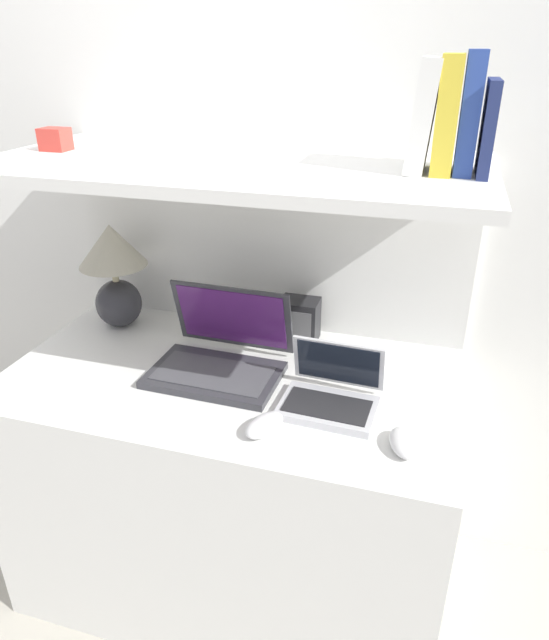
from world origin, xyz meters
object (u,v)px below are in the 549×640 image
Objects in this scene: second_mouse at (404,443)px; book_white at (424,116)px; laptop_small at (331,394)px; computer_mouse at (265,425)px; router_box at (299,320)px; laptop_large at (220,356)px; shelf_gadget at (55,139)px; table_lamp at (114,267)px; book_blue at (470,114)px; book_navy at (488,128)px; book_yellow at (447,115)px.

second_mouse is 0.71m from book_white.
computer_mouse is at bearing -130.33° from laptop_small.
router_box is (-0.04, 0.47, 0.05)m from computer_mouse.
shelf_gadget is (-0.46, 0.05, 0.55)m from laptop_large.
book_blue is (0.98, -0.12, 0.49)m from table_lamp.
book_blue is 3.48× the size of shelf_gadget.
computer_mouse is at bearing -142.21° from book_blue.
book_navy is at bearing 25.73° from laptop_small.
shelf_gadget reaches higher than computer_mouse.
router_box is 0.69× the size of book_navy.
shelf_gadget is at bearing 173.58° from laptop_large.
computer_mouse is 0.68× the size of book_navy.
book_yellow is at bearing 89.34° from second_mouse.
book_blue is 0.05m from book_yellow.
table_lamp is at bearing 157.01° from laptop_large.
shelf_gadget is (-0.98, -0.00, -0.09)m from book_yellow.
computer_mouse is 0.79m from book_yellow.
table_lamp is at bearing 173.08° from book_navy.
second_mouse is (0.52, -0.21, -0.03)m from laptop_large.
computer_mouse is at bearing -85.55° from router_box.
book_blue reaches higher than second_mouse.
book_white reaches higher than table_lamp.
second_mouse is at bearing -21.71° from laptop_large.
table_lamp is 0.94× the size of laptop_large.
laptop_small is 1.87× the size of computer_mouse.
shelf_gadget is at bearing -110.25° from table_lamp.
shelf_gadget reaches higher than table_lamp.
table_lamp is 1.43× the size of book_white.
second_mouse is at bearing -90.66° from book_yellow.
laptop_large is (0.41, -0.17, -0.15)m from table_lamp.
book_white is at bearing 180.00° from book_navy.
book_white reaches higher than router_box.
book_blue reaches higher than book_navy.
book_yellow is at bearing 5.66° from laptop_large.
laptop_small is 2.01× the size of second_mouse.
book_yellow reaches higher than shelf_gadget.
router_box is at bearing 116.81° from laptop_small.
book_yellow is 0.05m from book_white.
laptop_small is 0.23m from second_mouse.
book_navy is (0.09, 0.26, 0.64)m from second_mouse.
book_yellow is (-0.04, 0.00, -0.00)m from book_blue.
computer_mouse is 0.53× the size of book_blue.
computer_mouse is 0.32m from second_mouse.
table_lamp reaches higher than second_mouse.
table_lamp reaches higher than computer_mouse.
book_yellow reaches higher than second_mouse.
shelf_gadget is at bearing -180.00° from book_yellow.
laptop_small is 0.70m from book_navy.
book_blue reaches higher than book_yellow.
book_white is at bearing 180.00° from book_blue.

